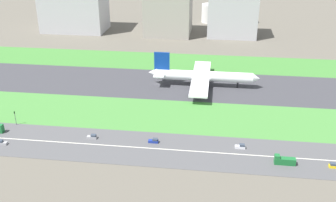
{
  "coord_description": "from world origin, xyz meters",
  "views": [
    {
      "loc": [
        34.41,
        -217.89,
        90.64
      ],
      "look_at": [
        11.14,
        -36.5,
        6.0
      ],
      "focal_mm": 42.52,
      "sensor_mm": 36.0,
      "label": 1
    }
  ],
  "objects_px": {
    "car_0": "(2,143)",
    "fuel_tank_west": "(210,13)",
    "terminal_building": "(74,2)",
    "airliner": "(201,76)",
    "traffic_light": "(15,117)",
    "car_2": "(154,141)",
    "hangar_building": "(168,14)",
    "car_1": "(334,166)",
    "truck_2": "(284,161)",
    "car_3": "(241,147)",
    "office_tower": "(232,15)",
    "car_4": "(92,137)",
    "fuel_tank_centre": "(243,14)"
  },
  "relations": [
    {
      "from": "fuel_tank_centre",
      "to": "car_3",
      "type": "bearing_deg",
      "value": -92.48
    },
    {
      "from": "car_3",
      "to": "car_0",
      "type": "relative_size",
      "value": 1.0
    },
    {
      "from": "hangar_building",
      "to": "fuel_tank_centre",
      "type": "bearing_deg",
      "value": 34.93
    },
    {
      "from": "airliner",
      "to": "car_3",
      "type": "bearing_deg",
      "value": -73.16
    },
    {
      "from": "hangar_building",
      "to": "car_1",
      "type": "bearing_deg",
      "value": -64.65
    },
    {
      "from": "car_0",
      "to": "fuel_tank_centre",
      "type": "relative_size",
      "value": 0.25
    },
    {
      "from": "car_1",
      "to": "office_tower",
      "type": "distance_m",
      "value": 196.31
    },
    {
      "from": "car_4",
      "to": "fuel_tank_centre",
      "type": "distance_m",
      "value": 239.43
    },
    {
      "from": "traffic_light",
      "to": "fuel_tank_west",
      "type": "distance_m",
      "value": 235.25
    },
    {
      "from": "car_2",
      "to": "car_4",
      "type": "distance_m",
      "value": 28.04
    },
    {
      "from": "car_1",
      "to": "fuel_tank_west",
      "type": "bearing_deg",
      "value": -76.55
    },
    {
      "from": "fuel_tank_west",
      "to": "fuel_tank_centre",
      "type": "xyz_separation_m",
      "value": [
        30.13,
        0.0,
        -0.03
      ]
    },
    {
      "from": "car_0",
      "to": "office_tower",
      "type": "height_order",
      "value": "office_tower"
    },
    {
      "from": "hangar_building",
      "to": "truck_2",
      "type": "bearing_deg",
      "value": -69.58
    },
    {
      "from": "car_0",
      "to": "terminal_building",
      "type": "height_order",
      "value": "terminal_building"
    },
    {
      "from": "terminal_building",
      "to": "fuel_tank_west",
      "type": "bearing_deg",
      "value": 21.12
    },
    {
      "from": "car_1",
      "to": "fuel_tank_west",
      "type": "height_order",
      "value": "fuel_tank_west"
    },
    {
      "from": "terminal_building",
      "to": "airliner",
      "type": "bearing_deg",
      "value": -44.46
    },
    {
      "from": "truck_2",
      "to": "fuel_tank_west",
      "type": "bearing_deg",
      "value": -81.09
    },
    {
      "from": "office_tower",
      "to": "car_1",
      "type": "bearing_deg",
      "value": -78.93
    },
    {
      "from": "car_3",
      "to": "office_tower",
      "type": "bearing_deg",
      "value": 90.37
    },
    {
      "from": "airliner",
      "to": "traffic_light",
      "type": "relative_size",
      "value": 9.03
    },
    {
      "from": "airliner",
      "to": "traffic_light",
      "type": "distance_m",
      "value": 104.48
    },
    {
      "from": "car_0",
      "to": "fuel_tank_west",
      "type": "distance_m",
      "value": 251.43
    },
    {
      "from": "office_tower",
      "to": "fuel_tank_west",
      "type": "relative_size",
      "value": 2.36
    },
    {
      "from": "traffic_light",
      "to": "truck_2",
      "type": "bearing_deg",
      "value": -8.32
    },
    {
      "from": "car_3",
      "to": "traffic_light",
      "type": "bearing_deg",
      "value": 175.69
    },
    {
      "from": "car_0",
      "to": "car_1",
      "type": "bearing_deg",
      "value": -180.0
    },
    {
      "from": "truck_2",
      "to": "terminal_building",
      "type": "height_order",
      "value": "terminal_building"
    },
    {
      "from": "car_0",
      "to": "office_tower",
      "type": "xyz_separation_m",
      "value": [
        102.72,
        192.0,
        16.25
      ]
    },
    {
      "from": "car_0",
      "to": "office_tower",
      "type": "bearing_deg",
      "value": -118.15
    },
    {
      "from": "office_tower",
      "to": "fuel_tank_west",
      "type": "xyz_separation_m",
      "value": [
        -19.1,
        45.0,
        -8.73
      ]
    },
    {
      "from": "truck_2",
      "to": "hangar_building",
      "type": "bearing_deg",
      "value": -69.58
    },
    {
      "from": "car_3",
      "to": "fuel_tank_west",
      "type": "distance_m",
      "value": 228.03
    },
    {
      "from": "car_2",
      "to": "car_0",
      "type": "distance_m",
      "value": 66.75
    },
    {
      "from": "airliner",
      "to": "traffic_light",
      "type": "bearing_deg",
      "value": -144.94
    },
    {
      "from": "car_3",
      "to": "airliner",
      "type": "bearing_deg",
      "value": 106.84
    },
    {
      "from": "airliner",
      "to": "car_2",
      "type": "xyz_separation_m",
      "value": [
        -17.32,
        -68.0,
        -5.31
      ]
    },
    {
      "from": "hangar_building",
      "to": "car_0",
      "type": "bearing_deg",
      "value": -104.4
    },
    {
      "from": "truck_2",
      "to": "hangar_building",
      "type": "xyz_separation_m",
      "value": [
        -71.48,
        192.0,
        15.34
      ]
    },
    {
      "from": "car_4",
      "to": "traffic_light",
      "type": "bearing_deg",
      "value": 168.74
    },
    {
      "from": "car_4",
      "to": "car_1",
      "type": "distance_m",
      "value": 102.81
    },
    {
      "from": "truck_2",
      "to": "car_4",
      "type": "height_order",
      "value": "truck_2"
    },
    {
      "from": "airliner",
      "to": "office_tower",
      "type": "distance_m",
      "value": 116.16
    },
    {
      "from": "car_2",
      "to": "truck_2",
      "type": "bearing_deg",
      "value": -10.34
    },
    {
      "from": "office_tower",
      "to": "fuel_tank_centre",
      "type": "xyz_separation_m",
      "value": [
        11.02,
        45.0,
        -8.77
      ]
    },
    {
      "from": "car_0",
      "to": "truck_2",
      "type": "bearing_deg",
      "value": -180.0
    },
    {
      "from": "terminal_building",
      "to": "hangar_building",
      "type": "distance_m",
      "value": 82.49
    },
    {
      "from": "car_2",
      "to": "car_1",
      "type": "bearing_deg",
      "value": -7.67
    },
    {
      "from": "car_0",
      "to": "car_4",
      "type": "bearing_deg",
      "value": -165.24
    }
  ]
}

